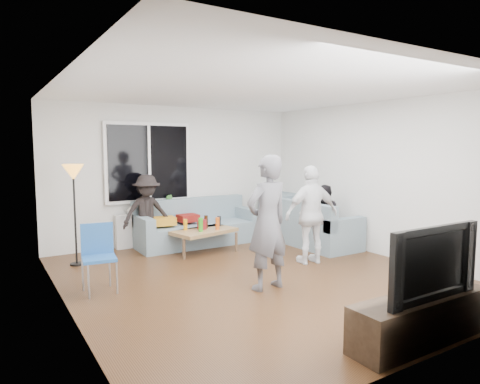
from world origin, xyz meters
TOP-DOWN VIEW (x-y plane):
  - floor at (0.00, 0.00)m, footprint 5.00×5.50m
  - ceiling at (0.00, 0.00)m, footprint 5.00×5.50m
  - wall_back at (0.00, 2.77)m, footprint 5.00×0.04m
  - wall_front at (0.00, -2.77)m, footprint 5.00×0.04m
  - wall_left at (-2.52, 0.00)m, footprint 0.04×5.50m
  - wall_right at (2.52, 0.00)m, footprint 0.04×5.50m
  - window_frame at (-0.60, 2.69)m, footprint 1.62×0.06m
  - window_glass at (-0.60, 2.65)m, footprint 1.50×0.02m
  - window_mullion at (-0.60, 2.64)m, footprint 0.05×0.03m
  - radiator at (-0.60, 2.65)m, footprint 1.30×0.12m
  - potted_plant at (-0.26, 2.62)m, footprint 0.22×0.20m
  - vase at (-0.95, 2.62)m, footprint 0.19×0.19m
  - sofa_back_section at (0.18, 2.27)m, footprint 2.30×0.85m
  - sofa_right_section at (2.02, 1.19)m, footprint 2.00×0.85m
  - sofa_corner at (2.28, 2.27)m, footprint 0.85×0.85m
  - cushion_yellow at (-0.49, 2.25)m, footprint 0.42×0.37m
  - cushion_red at (0.02, 2.33)m, footprint 0.37×0.32m
  - coffee_table at (0.02, 1.66)m, footprint 1.21×0.83m
  - pitcher at (0.01, 1.73)m, footprint 0.17×0.17m
  - side_chair at (-2.05, 0.49)m, footprint 0.45×0.45m
  - floor_lamp at (-2.05, 1.97)m, footprint 0.32×0.32m
  - player_left at (-0.17, -0.50)m, footprint 0.67×0.47m
  - player_right at (1.14, 0.15)m, footprint 0.96×0.53m
  - spectator_right at (2.02, 0.78)m, footprint 0.49×0.60m
  - spectator_back at (-0.78, 2.30)m, footprint 0.89×0.53m
  - tv_console at (0.19, -2.50)m, footprint 1.60×0.40m
  - television at (0.19, -2.50)m, footprint 1.19×0.16m
  - bottle_d at (0.22, 1.54)m, footprint 0.07×0.07m
  - bottle_a at (-0.28, 1.80)m, footprint 0.07×0.07m
  - bottle_e at (0.40, 1.82)m, footprint 0.07×0.07m
  - bottle_c at (0.11, 1.76)m, footprint 0.07×0.07m
  - bottle_b at (-0.11, 1.54)m, footprint 0.08×0.08m

SIDE VIEW (x-z plane):
  - floor at x=0.00m, z-range -0.04..0.00m
  - coffee_table at x=0.02m, z-range 0.00..0.40m
  - tv_console at x=0.19m, z-range 0.00..0.44m
  - radiator at x=-0.60m, z-range 0.00..0.62m
  - sofa_back_section at x=0.18m, z-range 0.00..0.85m
  - sofa_right_section at x=2.02m, z-range 0.00..0.85m
  - sofa_corner at x=2.28m, z-range 0.00..0.85m
  - side_chair at x=-2.05m, z-range 0.00..0.86m
  - pitcher at x=0.01m, z-range 0.40..0.57m
  - bottle_e at x=0.40m, z-range 0.40..0.58m
  - bottle_a at x=-0.28m, z-range 0.40..0.59m
  - bottle_d at x=0.22m, z-range 0.40..0.62m
  - cushion_yellow at x=-0.49m, z-range 0.44..0.58m
  - cushion_red at x=0.02m, z-range 0.45..0.57m
  - bottle_c at x=0.11m, z-range 0.40..0.63m
  - bottle_b at x=-0.11m, z-range 0.40..0.64m
  - spectator_right at x=2.02m, z-range 0.00..1.15m
  - spectator_back at x=-0.78m, z-range 0.00..1.35m
  - vase at x=-0.95m, z-range 0.62..0.81m
  - player_right at x=1.14m, z-range 0.00..1.55m
  - floor_lamp at x=-2.05m, z-range 0.00..1.56m
  - potted_plant at x=-0.26m, z-range 0.62..0.94m
  - television at x=0.19m, z-range 0.44..1.12m
  - player_left at x=-0.17m, z-range 0.00..1.74m
  - wall_back at x=0.00m, z-range 0.00..2.60m
  - wall_front at x=0.00m, z-range 0.00..2.60m
  - wall_left at x=-2.52m, z-range 0.00..2.60m
  - wall_right at x=2.52m, z-range 0.00..2.60m
  - window_frame at x=-0.60m, z-range 0.81..2.29m
  - window_glass at x=-0.60m, z-range 0.88..2.23m
  - window_mullion at x=-0.60m, z-range 0.88..2.23m
  - ceiling at x=0.00m, z-range 2.60..2.64m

